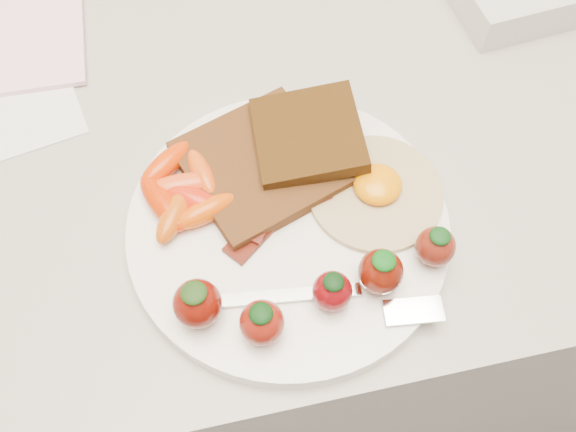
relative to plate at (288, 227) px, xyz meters
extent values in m
cube|color=gray|center=(0.01, 0.15, -0.46)|extent=(2.00, 0.60, 0.90)
cylinder|color=white|center=(0.00, 0.00, 0.00)|extent=(0.27, 0.27, 0.02)
cube|color=#34170D|center=(-0.01, 0.06, 0.02)|extent=(0.15, 0.15, 0.01)
cube|color=black|center=(0.03, 0.07, 0.03)|extent=(0.10, 0.10, 0.02)
cylinder|color=beige|center=(0.08, 0.01, 0.01)|extent=(0.12, 0.12, 0.01)
ellipsoid|color=orange|center=(0.08, 0.01, 0.02)|extent=(0.04, 0.04, 0.02)
cube|color=#400E02|center=(-0.02, 0.00, 0.01)|extent=(0.08, 0.07, 0.00)
cube|color=#36090C|center=(0.00, 0.01, 0.01)|extent=(0.09, 0.04, 0.00)
cube|color=#4C1610|center=(-0.01, 0.02, 0.02)|extent=(0.07, 0.08, 0.00)
ellipsoid|color=#E74917|center=(-0.08, 0.05, 0.02)|extent=(0.06, 0.02, 0.02)
ellipsoid|color=red|center=(-0.08, 0.03, 0.02)|extent=(0.06, 0.05, 0.02)
ellipsoid|color=#BF4907|center=(-0.09, 0.02, 0.02)|extent=(0.05, 0.06, 0.02)
ellipsoid|color=#DA4A0F|center=(-0.06, 0.06, 0.02)|extent=(0.03, 0.05, 0.02)
ellipsoid|color=#D23000|center=(-0.09, 0.07, 0.02)|extent=(0.06, 0.05, 0.02)
ellipsoid|color=#D74903|center=(-0.07, 0.02, 0.02)|extent=(0.06, 0.04, 0.02)
ellipsoid|color=#C22900|center=(-0.10, 0.03, 0.02)|extent=(0.05, 0.07, 0.02)
ellipsoid|color=#5C0C04|center=(-0.08, -0.06, 0.03)|extent=(0.04, 0.04, 0.04)
ellipsoid|color=black|center=(-0.08, -0.06, 0.05)|extent=(0.02, 0.02, 0.01)
ellipsoid|color=maroon|center=(-0.04, -0.09, 0.03)|extent=(0.03, 0.03, 0.04)
ellipsoid|color=black|center=(-0.04, -0.09, 0.05)|extent=(0.02, 0.02, 0.01)
ellipsoid|color=#640509|center=(0.02, -0.07, 0.03)|extent=(0.03, 0.03, 0.03)
ellipsoid|color=black|center=(0.02, -0.07, 0.04)|extent=(0.02, 0.02, 0.01)
ellipsoid|color=#560F05|center=(0.06, -0.07, 0.03)|extent=(0.04, 0.04, 0.04)
ellipsoid|color=#0A490D|center=(0.06, -0.07, 0.05)|extent=(0.02, 0.02, 0.01)
ellipsoid|color=maroon|center=(0.11, -0.06, 0.03)|extent=(0.03, 0.03, 0.04)
ellipsoid|color=#0C340E|center=(0.11, -0.06, 0.04)|extent=(0.02, 0.02, 0.01)
cube|color=silver|center=(-0.01, -0.07, 0.01)|extent=(0.11, 0.02, 0.00)
cube|color=silver|center=(0.08, -0.10, 0.01)|extent=(0.05, 0.03, 0.00)
cube|color=#FDBFD5|center=(-0.20, 0.27, 0.00)|extent=(0.10, 0.14, 0.01)
camera|label=1|loc=(-0.05, -0.25, 0.48)|focal=40.00mm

